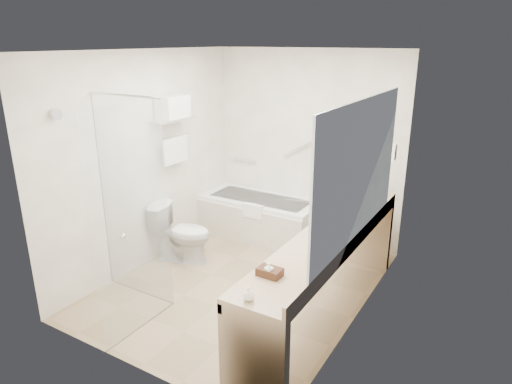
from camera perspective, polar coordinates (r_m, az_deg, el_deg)
The scene contains 25 objects.
floor at distance 5.20m, azimuth -1.73°, elevation -11.42°, with size 3.20×3.20×0.00m, color #9F8562.
ceiling at distance 4.50m, azimuth -2.05°, elevation 17.30°, with size 2.60×3.20×0.10m, color white.
wall_back at distance 6.06m, azimuth 6.34°, elevation 5.62°, with size 2.60×0.10×2.50m, color white.
wall_front at distance 3.54m, azimuth -16.00°, elevation -4.61°, with size 2.60×0.10×2.50m, color white.
wall_left at distance 5.49m, azimuth -13.41°, elevation 3.84°, with size 0.10×3.20×2.50m, color white.
wall_right at distance 4.18m, azimuth 13.32°, elevation -0.80°, with size 0.10×3.20×2.50m, color white.
bathtub at distance 6.27m, azimuth 0.48°, elevation -3.17°, with size 1.60×0.73×0.59m.
grab_bar_short at distance 6.54m, azimuth -1.49°, elevation 3.98°, with size 0.03×0.03×0.40m, color silver.
grab_bar_long at distance 6.05m, azimuth 5.75°, elevation 5.61°, with size 0.03×0.03×0.60m, color silver.
shower_enclosure at distance 4.47m, azimuth -15.19°, elevation -2.19°, with size 0.96×0.91×2.11m.
towel_shelf at distance 5.55m, azimuth -10.30°, elevation 9.53°, with size 0.24×0.55×0.81m.
vanity_counter at distance 4.37m, azimuth 8.64°, elevation -8.32°, with size 0.55×2.70×0.95m.
sink at distance 4.62m, azimuth 11.01°, elevation -4.43°, with size 0.40×0.52×0.14m, color white.
faucet at distance 4.54m, azimuth 12.81°, elevation -3.49°, with size 0.03×0.03×0.14m, color silver.
mirror at distance 3.96m, azimuth 12.83°, elevation 2.70°, with size 0.02×2.00×1.20m, color #ACB2B9.
hairdryer_unit at distance 5.11m, azimuth 16.63°, elevation 4.80°, with size 0.08×0.10×0.18m, color white.
toilet at distance 5.64m, azimuth -9.25°, elevation -5.11°, with size 0.40×0.72×0.71m, color white.
amenity_basket at distance 3.60m, azimuth 1.73°, elevation -9.95°, with size 0.19×0.13×0.06m, color #462719.
soap_bottle_a at distance 3.58m, azimuth 1.61°, elevation -10.16°, with size 0.06×0.12×0.06m, color white.
soap_bottle_b at distance 3.29m, azimuth -0.93°, elevation -12.74°, with size 0.08×0.11×0.08m, color white.
water_bottle_left at distance 4.64m, azimuth 10.12°, elevation -2.78°, with size 0.06×0.06×0.18m.
water_bottle_mid at distance 4.75m, azimuth 10.37°, elevation -2.18°, with size 0.06×0.06×0.20m.
water_bottle_right at distance 5.18m, azimuth 11.58°, elevation -0.51°, with size 0.06×0.06×0.20m.
drinking_glass_near at distance 5.14m, azimuth 10.78°, elevation -1.18°, with size 0.06×0.06×0.08m, color silver.
drinking_glass_far at distance 4.60m, azimuth 8.93°, elevation -3.49°, with size 0.06×0.06×0.08m, color silver.
Camera 1 is at (2.44, -3.79, 2.60)m, focal length 32.00 mm.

